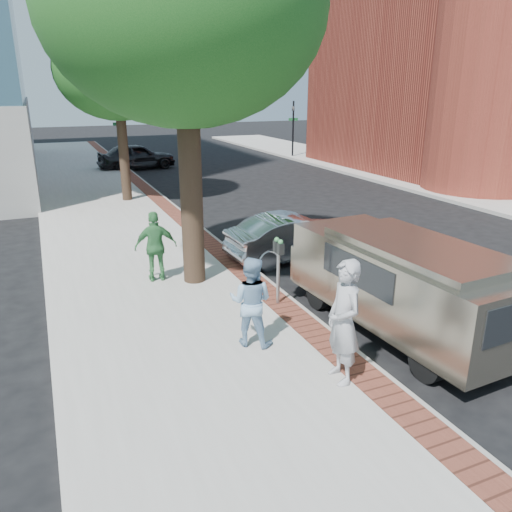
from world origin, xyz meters
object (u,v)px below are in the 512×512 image
parking_meter (278,257)px  person_gray (344,322)px  person_green (156,246)px  sedan_silver (296,237)px  van (397,279)px  person_officer (251,302)px  bg_car (137,156)px

parking_meter → person_gray: 3.13m
person_green → parking_meter: bearing=136.8°
sedan_silver → van: size_ratio=0.75×
parking_meter → person_officer: 1.90m
person_green → van: van is taller
parking_meter → person_green: bearing=130.8°
person_gray → person_green: 5.78m
person_gray → sedan_silver: 6.46m
person_officer → person_green: (-0.85, 3.84, 0.03)m
person_green → bg_car: person_green is taller
parking_meter → van: van is taller
sedan_silver → person_gray: bearing=156.1°
person_gray → sedan_silver: (2.33, 6.00, -0.52)m
person_officer → van: size_ratio=0.32×
person_green → bg_car: size_ratio=0.38×
parking_meter → person_green: size_ratio=0.86×
sedan_silver → van: van is taller
person_gray → person_officer: (-0.86, 1.68, -0.18)m
sedan_silver → van: (-0.17, -4.57, 0.40)m
person_gray → van: person_gray is taller
person_green → bg_car: (3.08, 18.94, -0.24)m
person_officer → sedan_silver: size_ratio=0.42×
van → bg_car: bearing=88.7°
sedan_silver → person_officer: bearing=141.0°
parking_meter → person_green: 3.20m
parking_meter → person_officer: (-1.24, -1.42, -0.22)m
person_gray → van: (2.16, 1.43, -0.12)m
person_green → sedan_silver: bearing=-167.1°
person_green → bg_car: 19.19m
person_officer → parking_meter: bearing=-92.8°
parking_meter → van: size_ratio=0.28×
person_gray → bg_car: size_ratio=0.45×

